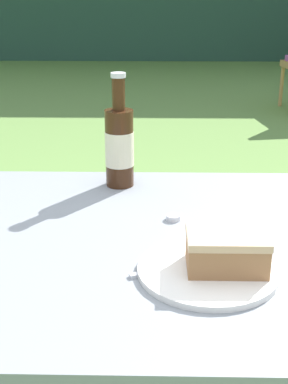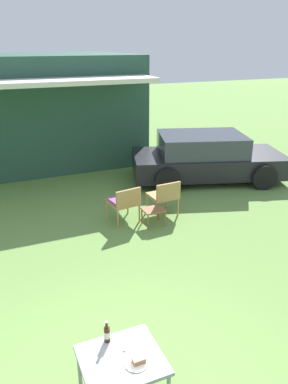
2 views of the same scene
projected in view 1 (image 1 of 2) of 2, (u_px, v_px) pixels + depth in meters
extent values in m
cylinder|color=#B2844C|center=(281.00, 86.00, 5.28)|extent=(0.04, 0.04, 0.39)
cube|color=gray|center=(143.00, 249.00, 0.96)|extent=(0.80, 0.71, 0.04)
cylinder|color=gray|center=(9.00, 317.00, 1.39)|extent=(0.04, 0.04, 0.70)
cylinder|color=gray|center=(284.00, 320.00, 1.38)|extent=(0.04, 0.04, 0.70)
cylinder|color=white|center=(208.00, 270.00, 0.84)|extent=(0.22, 0.22, 0.01)
cube|color=#9E6B42|center=(226.00, 254.00, 0.83)|extent=(0.12, 0.08, 0.05)
cube|color=tan|center=(228.00, 237.00, 0.82)|extent=(0.12, 0.08, 0.01)
cylinder|color=#381E0F|center=(119.00, 148.00, 1.17)|extent=(0.06, 0.06, 0.17)
cylinder|color=#381E0F|center=(118.00, 94.00, 1.13)|extent=(0.03, 0.03, 0.07)
cylinder|color=silver|center=(118.00, 75.00, 1.11)|extent=(0.03, 0.03, 0.01)
cylinder|color=beige|center=(119.00, 148.00, 1.17)|extent=(0.06, 0.06, 0.08)
cube|color=silver|center=(184.00, 265.00, 0.86)|extent=(0.18, 0.08, 0.01)
cylinder|color=silver|center=(173.00, 217.00, 1.02)|extent=(0.03, 0.03, 0.01)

